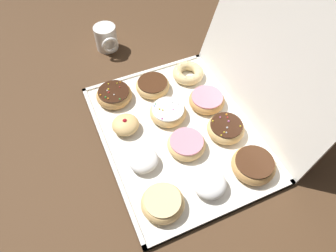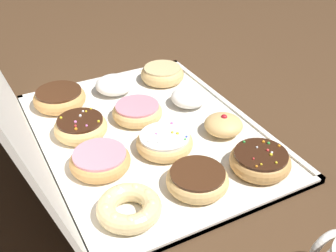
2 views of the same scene
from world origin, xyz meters
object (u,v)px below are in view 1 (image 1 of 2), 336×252
(sprinkle_donut_5, at_px, (169,112))
(pink_frosted_donut_9, at_px, (207,100))
(glazed_ring_donut_3, at_px, (163,203))
(powdered_filled_donut_7, at_px, (210,183))
(cruller_donut_8, at_px, (188,73))
(powdered_filled_donut_2, at_px, (143,160))
(chocolate_frosted_donut_4, at_px, (154,85))
(chocolate_frosted_donut_11, at_px, (253,165))
(coffee_mug, at_px, (106,38))
(sprinkle_donut_0, at_px, (114,95))
(donut_box, at_px, (177,132))
(jelly_filled_donut_1, at_px, (125,125))
(sprinkle_donut_10, at_px, (226,128))
(pink_frosted_donut_6, at_px, (186,144))

(sprinkle_donut_5, relative_size, pink_frosted_donut_9, 0.99)
(glazed_ring_donut_3, relative_size, powdered_filled_donut_7, 1.22)
(cruller_donut_8, distance_m, pink_frosted_donut_9, 0.14)
(powdered_filled_donut_7, bearing_deg, powdered_filled_donut_2, -135.63)
(chocolate_frosted_donut_4, relative_size, powdered_filled_donut_7, 1.24)
(chocolate_frosted_donut_11, height_order, coffee_mug, coffee_mug)
(powdered_filled_donut_2, bearing_deg, sprinkle_donut_5, 134.21)
(glazed_ring_donut_3, distance_m, cruller_donut_8, 0.49)
(cruller_donut_8, relative_size, chocolate_frosted_donut_11, 0.89)
(sprinkle_donut_0, xyz_separation_m, chocolate_frosted_donut_4, (0.01, 0.14, -0.00))
(sprinkle_donut_5, bearing_deg, donut_box, -1.69)
(powdered_filled_donut_2, relative_size, glazed_ring_donut_3, 0.76)
(jelly_filled_donut_1, xyz_separation_m, cruller_donut_8, (-0.13, 0.27, -0.00))
(donut_box, distance_m, chocolate_frosted_donut_4, 0.20)
(glazed_ring_donut_3, distance_m, pink_frosted_donut_9, 0.38)
(jelly_filled_donut_1, bearing_deg, powdered_filled_donut_7, 27.05)
(powdered_filled_donut_2, height_order, cruller_donut_8, powdered_filled_donut_2)
(coffee_mug, bearing_deg, powdered_filled_donut_2, -6.45)
(sprinkle_donut_0, distance_m, chocolate_frosted_donut_11, 0.49)
(powdered_filled_donut_2, distance_m, powdered_filled_donut_7, 0.19)
(chocolate_frosted_donut_4, relative_size, sprinkle_donut_5, 0.99)
(jelly_filled_donut_1, xyz_separation_m, sprinkle_donut_10, (0.13, 0.27, -0.00))
(sprinkle_donut_10, xyz_separation_m, chocolate_frosted_donut_11, (0.14, 0.01, 0.00))
(donut_box, relative_size, sprinkle_donut_10, 5.11)
(jelly_filled_donut_1, height_order, pink_frosted_donut_9, jelly_filled_donut_1)
(chocolate_frosted_donut_4, relative_size, coffee_mug, 1.11)
(chocolate_frosted_donut_11, bearing_deg, glazed_ring_donut_3, -89.85)
(sprinkle_donut_0, bearing_deg, jelly_filled_donut_1, -2.93)
(chocolate_frosted_donut_11, bearing_deg, sprinkle_donut_5, -153.29)
(pink_frosted_donut_9, relative_size, chocolate_frosted_donut_11, 0.95)
(sprinkle_donut_0, bearing_deg, powdered_filled_donut_7, 18.14)
(pink_frosted_donut_6, bearing_deg, glazed_ring_donut_3, -44.03)
(chocolate_frosted_donut_11, relative_size, coffee_mug, 1.20)
(powdered_filled_donut_7, height_order, sprinkle_donut_10, sprinkle_donut_10)
(donut_box, bearing_deg, pink_frosted_donut_6, -0.11)
(cruller_donut_8, height_order, sprinkle_donut_10, sprinkle_donut_10)
(sprinkle_donut_5, bearing_deg, pink_frosted_donut_6, -0.92)
(sprinkle_donut_10, bearing_deg, powdered_filled_donut_7, -42.51)
(chocolate_frosted_donut_4, bearing_deg, powdered_filled_donut_7, -0.33)
(chocolate_frosted_donut_4, bearing_deg, powdered_filled_donut_2, -28.03)
(donut_box, height_order, sprinkle_donut_0, sprinkle_donut_0)
(chocolate_frosted_donut_4, distance_m, cruller_donut_8, 0.13)
(sprinkle_donut_0, xyz_separation_m, chocolate_frosted_donut_11, (0.41, 0.27, 0.00))
(sprinkle_donut_0, relative_size, jelly_filled_donut_1, 1.42)
(sprinkle_donut_0, relative_size, pink_frosted_donut_9, 1.00)
(pink_frosted_donut_6, height_order, powdered_filled_donut_7, powdered_filled_donut_7)
(jelly_filled_donut_1, xyz_separation_m, coffee_mug, (-0.41, 0.07, 0.02))
(cruller_donut_8, bearing_deg, sprinkle_donut_10, -0.80)
(chocolate_frosted_donut_4, bearing_deg, chocolate_frosted_donut_11, 18.51)
(powdered_filled_donut_2, bearing_deg, sprinkle_donut_0, 179.59)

